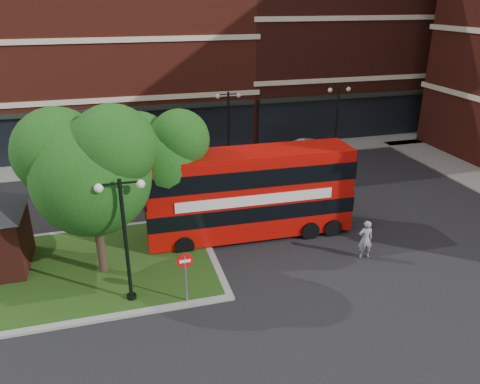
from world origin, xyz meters
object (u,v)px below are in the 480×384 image
object	(u,v)px
car_silver	(160,161)
bus	(249,188)
car_white	(312,148)
woman	(365,239)

from	to	relation	value
car_silver	bus	bearing A→B (deg)	-158.49
car_silver	car_white	world-z (taller)	car_silver
woman	bus	bearing A→B (deg)	-32.24
woman	car_silver	xyz separation A→B (m)	(-7.39, 13.74, -0.23)
bus	car_silver	bearing A→B (deg)	108.10
car_silver	car_white	distance (m)	10.94
car_silver	car_white	xyz separation A→B (m)	(10.94, 0.00, -0.05)
car_silver	car_white	bearing A→B (deg)	-85.22
car_white	bus	bearing A→B (deg)	145.42
woman	car_white	xyz separation A→B (m)	(3.56, 13.74, -0.27)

